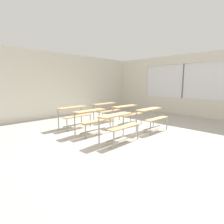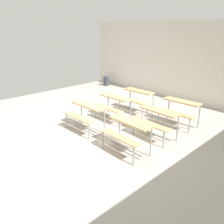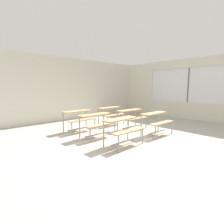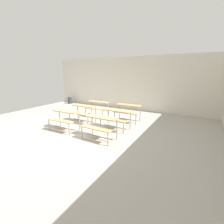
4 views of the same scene
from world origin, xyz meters
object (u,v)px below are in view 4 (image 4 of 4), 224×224
at_px(desk_bench_r1c1, 116,115).
at_px(desk_bench_r2c0, 97,105).
at_px(desk_bench_r0c0, 64,116).
at_px(desk_bench_r1c0, 83,110).
at_px(desk_bench_r0c1, 100,123).
at_px(trash_bin, 70,100).
at_px(desk_bench_r2c1, 128,109).

distance_m(desk_bench_r1c1, desk_bench_r2c0, 1.98).
bearing_deg(desk_bench_r0c0, desk_bench_r1c0, 90.74).
bearing_deg(desk_bench_r1c0, desk_bench_r0c1, -35.25).
xyz_separation_m(desk_bench_r2c0, trash_bin, (-3.58, 1.85, -0.34)).
distance_m(desk_bench_r2c0, trash_bin, 4.04).
height_order(desk_bench_r1c1, desk_bench_r2c0, same).
relative_size(desk_bench_r2c0, trash_bin, 2.48).
xyz_separation_m(desk_bench_r1c0, trash_bin, (-3.56, 2.93, -0.34)).
distance_m(desk_bench_r0c1, desk_bench_r2c0, 2.75).
xyz_separation_m(desk_bench_r0c0, desk_bench_r1c1, (1.61, 1.06, 0.00)).
distance_m(desk_bench_r0c1, desk_bench_r1c0, 2.00).
relative_size(desk_bench_r0c1, desk_bench_r1c1, 0.99).
relative_size(desk_bench_r0c0, desk_bench_r0c1, 1.00).
height_order(desk_bench_r2c0, trash_bin, desk_bench_r2c0).
distance_m(desk_bench_r0c0, desk_bench_r2c0, 2.18).
bearing_deg(desk_bench_r1c1, desk_bench_r2c1, 92.85).
bearing_deg(trash_bin, desk_bench_r1c1, -29.76).
height_order(desk_bench_r2c1, trash_bin, desk_bench_r2c1).
bearing_deg(desk_bench_r0c1, desk_bench_r1c1, 91.42).
bearing_deg(desk_bench_r1c0, trash_bin, 140.08).
height_order(desk_bench_r0c0, desk_bench_r2c0, same).
distance_m(desk_bench_r0c1, desk_bench_r1c1, 1.09).
bearing_deg(desk_bench_r1c1, trash_bin, 152.48).
xyz_separation_m(desk_bench_r1c1, desk_bench_r2c1, (-0.01, 1.15, 0.00)).
bearing_deg(desk_bench_r0c0, desk_bench_r2c0, 89.42).
height_order(desk_bench_r0c1, trash_bin, desk_bench_r0c1).
relative_size(desk_bench_r1c1, trash_bin, 2.49).
height_order(desk_bench_r1c0, desk_bench_r2c1, same).
bearing_deg(desk_bench_r0c1, desk_bench_r1c0, 146.59).
bearing_deg(trash_bin, desk_bench_r0c1, -38.00).
height_order(desk_bench_r1c1, trash_bin, desk_bench_r1c1).
distance_m(desk_bench_r0c0, desk_bench_r0c1, 1.61).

